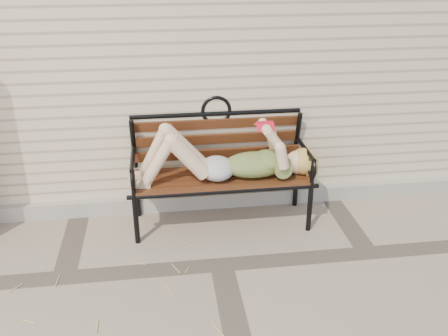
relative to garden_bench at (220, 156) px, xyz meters
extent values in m
plane|color=gray|center=(-0.08, -0.77, -0.63)|extent=(80.00, 80.00, 0.00)
cube|color=beige|center=(-0.08, 2.23, 0.87)|extent=(8.00, 4.00, 3.00)
cube|color=#9D988E|center=(-0.08, 0.20, -0.56)|extent=(8.00, 0.10, 0.15)
cylinder|color=black|center=(-0.77, -0.34, -0.40)|extent=(0.05, 0.05, 0.47)
cylinder|color=black|center=(-0.77, 0.12, -0.40)|extent=(0.05, 0.05, 0.47)
cylinder|color=black|center=(0.77, -0.34, -0.40)|extent=(0.05, 0.05, 0.47)
cylinder|color=black|center=(0.77, 0.12, -0.40)|extent=(0.05, 0.05, 0.47)
cube|color=#592717|center=(0.00, -0.11, -0.17)|extent=(1.58, 0.51, 0.03)
cylinder|color=black|center=(0.00, -0.34, -0.19)|extent=(1.66, 0.04, 0.04)
cylinder|color=black|center=(0.00, 0.12, -0.19)|extent=(1.66, 0.04, 0.04)
torus|color=black|center=(0.00, 0.24, 0.35)|extent=(0.29, 0.04, 0.29)
ellipsoid|color=#08323E|center=(0.29, -0.14, -0.04)|extent=(0.56, 0.32, 0.22)
ellipsoid|color=#08323E|center=(0.41, -0.14, 0.00)|extent=(0.27, 0.31, 0.17)
ellipsoid|color=#B9B9BE|center=(-0.04, -0.14, -0.06)|extent=(0.31, 0.35, 0.20)
sphere|color=#D4AA8E|center=(0.69, -0.14, -0.04)|extent=(0.23, 0.23, 0.23)
ellipsoid|color=#DE9E53|center=(0.75, -0.14, -0.04)|extent=(0.26, 0.26, 0.24)
cube|color=red|center=(0.37, -0.14, 0.35)|extent=(0.15, 0.02, 0.02)
cube|color=beige|center=(0.37, -0.18, 0.32)|extent=(0.15, 0.09, 0.05)
cube|color=beige|center=(0.37, -0.10, 0.32)|extent=(0.15, 0.09, 0.05)
cube|color=red|center=(0.37, -0.19, 0.33)|extent=(0.16, 0.10, 0.05)
cube|color=red|center=(0.37, -0.09, 0.33)|extent=(0.16, 0.10, 0.05)
cylinder|color=tan|center=(-1.59, -1.25, -0.63)|extent=(0.06, 0.15, 0.01)
cylinder|color=tan|center=(-0.39, -1.49, -0.63)|extent=(0.10, 0.04, 0.01)
cylinder|color=tan|center=(-1.74, -0.57, -0.63)|extent=(0.08, 0.03, 0.01)
cylinder|color=tan|center=(-1.24, -0.64, -0.63)|extent=(0.16, 0.03, 0.01)
cylinder|color=tan|center=(-0.22, -0.90, -0.63)|extent=(0.13, 0.03, 0.01)
cylinder|color=tan|center=(-1.25, -1.00, -0.63)|extent=(0.12, 0.01, 0.01)
cylinder|color=tan|center=(-1.30, -0.95, -0.63)|extent=(0.15, 0.03, 0.01)
cylinder|color=tan|center=(-0.20, -0.93, -0.63)|extent=(0.09, 0.08, 0.01)
cylinder|color=tan|center=(-1.02, -1.08, -0.63)|extent=(0.08, 0.02, 0.01)
cylinder|color=tan|center=(-1.44, -0.49, -0.63)|extent=(0.01, 0.14, 0.01)
cylinder|color=tan|center=(-0.59, -0.57, -0.63)|extent=(0.01, 0.14, 0.01)
cylinder|color=tan|center=(-0.59, -0.88, -0.63)|extent=(0.03, 0.17, 0.01)
cylinder|color=tan|center=(-0.78, -1.46, -0.63)|extent=(0.06, 0.11, 0.01)
camera|label=1|loc=(-0.52, -4.09, 1.79)|focal=40.00mm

